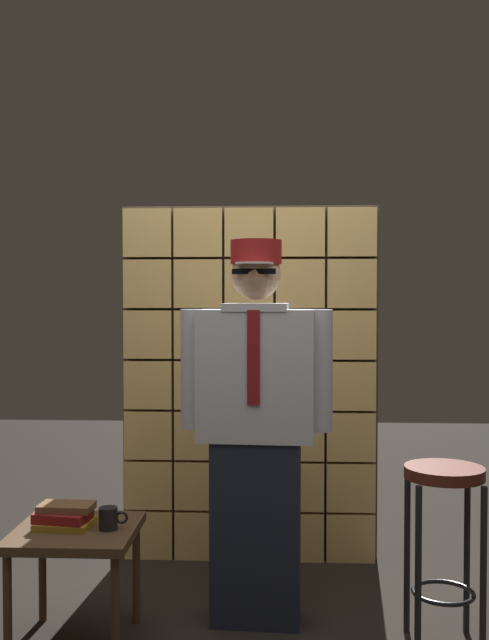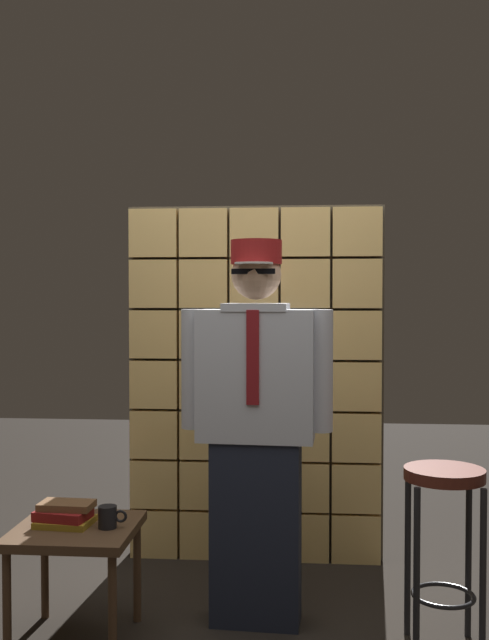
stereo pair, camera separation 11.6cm
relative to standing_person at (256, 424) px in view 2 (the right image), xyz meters
The scene contains 6 objects.
glass_block_wall 0.83m from the standing_person, 94.49° to the left, with size 1.47×0.10×2.05m.
standing_person is the anchor object (origin of this frame).
bar_stool 0.90m from the standing_person, 13.64° to the right, with size 0.34×0.34×0.78m.
side_table 0.94m from the standing_person, 161.88° to the right, with size 0.52×0.52×0.51m.
book_stack 0.93m from the standing_person, 163.66° to the right, with size 0.25×0.20×0.10m.
coffee_mug 0.77m from the standing_person, 156.76° to the right, with size 0.13×0.08×0.09m.
Camera 2 is at (0.29, -2.82, 1.51)m, focal length 41.38 mm.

